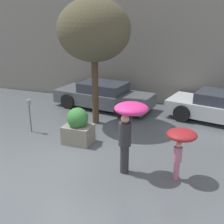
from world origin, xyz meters
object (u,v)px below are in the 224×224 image
at_px(person_child, 181,139).
at_px(parked_car_near, 103,96).
at_px(planter_box, 78,127).
at_px(street_tree, 94,31).
at_px(person_adult, 129,121).
at_px(parking_meter, 29,109).
at_px(parked_car_far, 220,108).

distance_m(person_child, parked_car_near, 6.43).
bearing_deg(planter_box, street_tree, 95.01).
height_order(person_adult, street_tree, street_tree).
height_order(planter_box, person_adult, person_adult).
height_order(planter_box, parking_meter, parking_meter).
bearing_deg(person_adult, parked_car_near, 105.87).
height_order(planter_box, parked_car_near, planter_box).
bearing_deg(planter_box, parked_car_near, 98.60).
height_order(planter_box, person_child, person_child).
distance_m(person_adult, street_tree, 4.45).
height_order(person_child, street_tree, street_tree).
xyz_separation_m(planter_box, parked_car_far, (4.52, 3.80, 0.01)).
distance_m(planter_box, parked_car_far, 5.91).
height_order(street_tree, parking_meter, street_tree).
distance_m(person_adult, parking_meter, 4.52).
distance_m(parked_car_near, parked_car_far, 5.11).
bearing_deg(person_child, parked_car_far, 21.56).
distance_m(planter_box, street_tree, 3.58).
height_order(person_child, parking_meter, person_child).
bearing_deg(person_child, person_adult, 130.16).
height_order(person_adult, parked_car_far, person_adult).
relative_size(planter_box, parking_meter, 1.00).
height_order(parked_car_far, street_tree, street_tree).
xyz_separation_m(parked_car_near, parking_meter, (-1.50, -3.59, 0.32)).
relative_size(person_adult, person_child, 1.45).
xyz_separation_m(person_child, parked_car_near, (-4.07, 4.95, -0.56)).
distance_m(parked_car_far, street_tree, 5.88).
relative_size(street_tree, parking_meter, 3.81).
distance_m(person_adult, parked_car_near, 5.86).
bearing_deg(person_child, planter_box, 105.78).
distance_m(person_adult, parked_car_far, 5.68).
xyz_separation_m(person_adult, parked_car_far, (2.39, 5.07, -0.94)).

